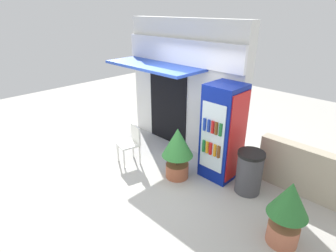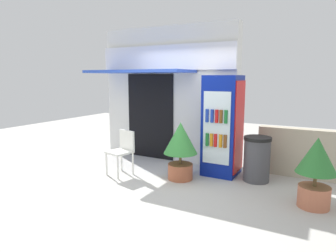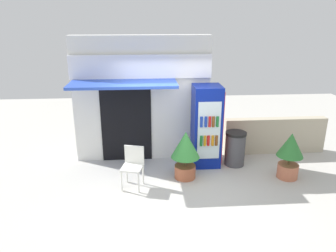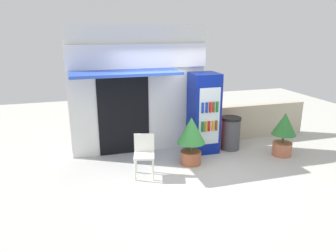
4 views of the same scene
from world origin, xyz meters
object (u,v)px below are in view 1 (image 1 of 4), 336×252
object	(u,v)px
plastic_chair	(131,141)
drink_cooler	(223,133)
trash_bin	(249,172)
potted_plant_curbside	(288,209)
potted_plant_near_shop	(177,149)

from	to	relation	value
plastic_chair	drink_cooler	bearing A→B (deg)	28.93
plastic_chair	trash_bin	bearing A→B (deg)	19.53
potted_plant_curbside	trash_bin	xyz separation A→B (m)	(-0.99, 0.74, -0.19)
drink_cooler	trash_bin	xyz separation A→B (m)	(0.69, -0.09, -0.55)
drink_cooler	potted_plant_curbside	xyz separation A→B (m)	(1.69, -0.84, -0.35)
drink_cooler	plastic_chair	size ratio (longest dim) A/B	2.24
potted_plant_near_shop	trash_bin	bearing A→B (deg)	24.41
drink_cooler	potted_plant_near_shop	xyz separation A→B (m)	(-0.58, -0.67, -0.32)
potted_plant_curbside	trash_bin	world-z (taller)	potted_plant_curbside
drink_cooler	potted_plant_curbside	bearing A→B (deg)	-26.33
plastic_chair	potted_plant_curbside	world-z (taller)	potted_plant_curbside
drink_cooler	potted_plant_curbside	world-z (taller)	drink_cooler
drink_cooler	potted_plant_near_shop	world-z (taller)	drink_cooler
plastic_chair	potted_plant_near_shop	distance (m)	1.17
trash_bin	drink_cooler	bearing A→B (deg)	172.54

